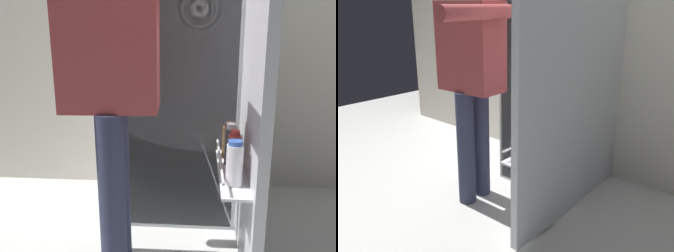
# 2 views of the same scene
# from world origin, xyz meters

# --- Properties ---
(ground_plane) EXTENTS (6.67, 6.67, 0.00)m
(ground_plane) POSITION_xyz_m (0.00, 0.00, 0.00)
(ground_plane) COLOR silver
(kitchen_wall) EXTENTS (4.40, 0.10, 2.59)m
(kitchen_wall) POSITION_xyz_m (0.00, 0.90, 1.30)
(kitchen_wall) COLOR silver
(kitchen_wall) RESTS_ON ground_plane
(refrigerator) EXTENTS (0.71, 1.25, 1.82)m
(refrigerator) POSITION_xyz_m (0.02, 0.50, 0.91)
(refrigerator) COLOR silver
(refrigerator) RESTS_ON ground_plane
(person) EXTENTS (0.53, 0.70, 1.56)m
(person) POSITION_xyz_m (-0.25, -0.10, 0.93)
(person) COLOR #2D334C
(person) RESTS_ON ground_plane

